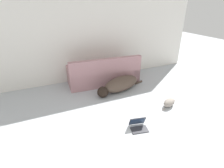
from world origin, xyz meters
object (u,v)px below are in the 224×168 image
(couch, at_px, (104,74))
(cat, at_px, (169,102))
(dog, at_px, (120,84))
(laptop_open, at_px, (138,125))

(couch, distance_m, cat, 2.07)
(couch, distance_m, dog, 0.70)
(cat, bearing_deg, couch, 93.89)
(couch, xyz_separation_m, laptop_open, (-0.15, -2.22, -0.20))
(dog, relative_size, laptop_open, 4.26)
(dog, distance_m, laptop_open, 1.60)
(dog, distance_m, cat, 1.38)
(couch, height_order, dog, couch)
(laptop_open, bearing_deg, dog, 88.56)
(laptop_open, bearing_deg, cat, 30.92)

